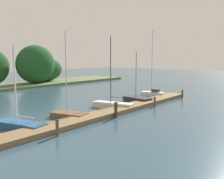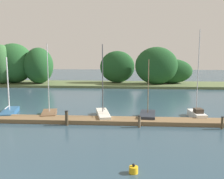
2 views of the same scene
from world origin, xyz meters
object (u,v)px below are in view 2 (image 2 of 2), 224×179
Objects in this scene: sailboat_1 at (9,111)px; sailboat_5 at (197,113)px; mooring_piling_4 at (222,123)px; channel_buoy_0 at (134,170)px; mooring_piling_3 at (139,122)px; sailboat_3 at (103,114)px; mooring_piling_2 at (67,118)px; sailboat_2 at (49,113)px; sailboat_4 at (148,116)px.

sailboat_1 is 17.89m from sailboat_5.
sailboat_5 is 7.93× the size of mooring_piling_4.
sailboat_1 reaches higher than channel_buoy_0.
channel_buoy_0 is (-0.57, -8.00, -0.29)m from mooring_piling_3.
sailboat_3 is 6.65× the size of mooring_piling_4.
mooring_piling_2 is 2.42× the size of channel_buoy_0.
sailboat_5 reaches higher than sailboat_2.
sailboat_4 is at bearing 92.41° from sailboat_5.
sailboat_4 is 2.84m from mooring_piling_3.
sailboat_1 is at bearing 92.68° from sailboat_4.
mooring_piling_2 is (-2.74, -2.63, 0.27)m from sailboat_3.
mooring_piling_3 is at bearing -123.25° from sailboat_2.
sailboat_2 reaches higher than mooring_piling_4.
sailboat_2 is 15.25m from mooring_piling_4.
sailboat_4 is 0.67× the size of sailboat_5.
sailboat_2 is 6.72× the size of mooring_piling_4.
mooring_piling_3 is at bearing -1.63° from mooring_piling_2.
sailboat_2 is 13.63m from channel_buoy_0.
sailboat_2 is 13.79m from sailboat_5.
sailboat_5 reaches higher than mooring_piling_4.
mooring_piling_4 is at bearing -0.99° from mooring_piling_2.
sailboat_3 is 11.13m from channel_buoy_0.
sailboat_2 is 13.34× the size of channel_buoy_0.
sailboat_2 is 0.85× the size of sailboat_5.
sailboat_3 is (5.16, -0.34, 0.07)m from sailboat_2.
sailboat_3 is 7.14× the size of mooring_piling_3.
sailboat_1 is at bearing 152.83° from mooring_piling_2.
sailboat_4 is at bearing 20.30° from mooring_piling_2.
mooring_piling_3 reaches higher than channel_buoy_0.
mooring_piling_3 is 8.02m from channel_buoy_0.
mooring_piling_2 reaches higher than channel_buoy_0.
channel_buoy_0 is (-5.94, -11.33, -0.24)m from sailboat_5.
sailboat_1 is 4.13m from sailboat_2.
channel_buoy_0 is (11.95, -11.52, -0.11)m from sailboat_1.
sailboat_3 is 4.10m from sailboat_4.
sailboat_2 is at bearing -107.22° from sailboat_1.
sailboat_5 reaches higher than sailboat_4.
sailboat_3 reaches higher than sailboat_1.
sailboat_1 is 7.35m from mooring_piling_2.
sailboat_5 is (4.52, 0.63, 0.11)m from sailboat_4.
mooring_piling_2 is 1.22× the size of mooring_piling_4.
sailboat_3 reaches higher than channel_buoy_0.
sailboat_2 reaches higher than sailboat_3.
sailboat_1 is 13.01m from mooring_piling_3.
mooring_piling_2 is (6.53, -3.35, 0.33)m from sailboat_1.
sailboat_3 is 13.19× the size of channel_buoy_0.
sailboat_4 is at bearing 82.42° from channel_buoy_0.
sailboat_1 is 16.60m from channel_buoy_0.
sailboat_4 is 7.30m from mooring_piling_2.
mooring_piling_2 is 12.49m from mooring_piling_4.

